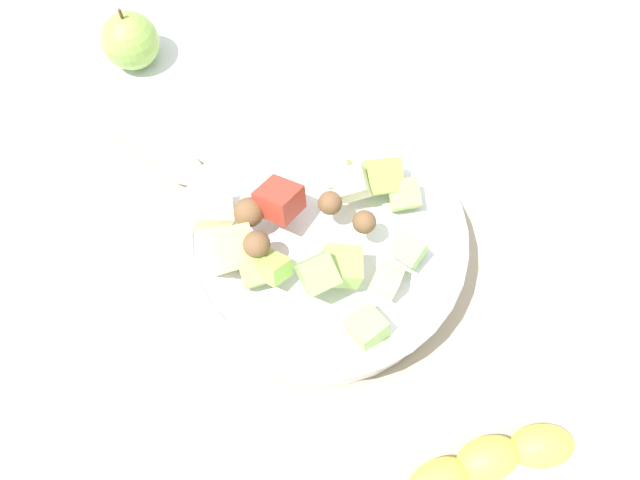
{
  "coord_description": "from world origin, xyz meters",
  "views": [
    {
      "loc": [
        0.26,
        -0.1,
        0.57
      ],
      "look_at": [
        0.01,
        0.01,
        0.05
      ],
      "focal_mm": 36.21,
      "sensor_mm": 36.0,
      "label": 1
    }
  ],
  "objects_px": {
    "whole_apple": "(130,41)",
    "banana_whole": "(489,463)",
    "salad_bowl": "(320,244)",
    "serving_spoon": "(145,144)"
  },
  "relations": [
    {
      "from": "salad_bowl",
      "to": "whole_apple",
      "type": "relative_size",
      "value": 3.44
    },
    {
      "from": "serving_spoon",
      "to": "banana_whole",
      "type": "xyz_separation_m",
      "value": [
        0.43,
        0.17,
        0.01
      ]
    },
    {
      "from": "whole_apple",
      "to": "salad_bowl",
      "type": "bearing_deg",
      "value": 15.57
    },
    {
      "from": "serving_spoon",
      "to": "banana_whole",
      "type": "height_order",
      "value": "banana_whole"
    },
    {
      "from": "whole_apple",
      "to": "banana_whole",
      "type": "xyz_separation_m",
      "value": [
        0.55,
        0.14,
        -0.01
      ]
    },
    {
      "from": "banana_whole",
      "to": "whole_apple",
      "type": "bearing_deg",
      "value": -165.48
    },
    {
      "from": "serving_spoon",
      "to": "banana_whole",
      "type": "distance_m",
      "value": 0.46
    },
    {
      "from": "serving_spoon",
      "to": "banana_whole",
      "type": "bearing_deg",
      "value": 21.58
    },
    {
      "from": "salad_bowl",
      "to": "banana_whole",
      "type": "height_order",
      "value": "salad_bowl"
    },
    {
      "from": "whole_apple",
      "to": "serving_spoon",
      "type": "bearing_deg",
      "value": -10.94
    }
  ]
}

